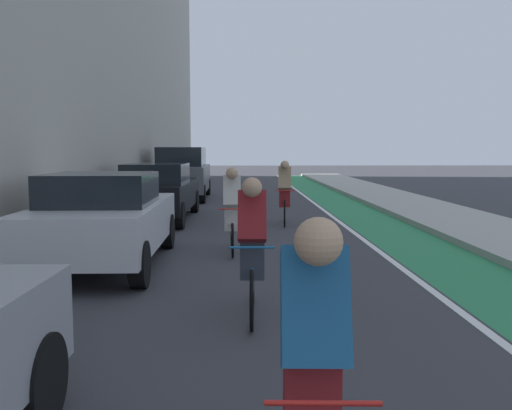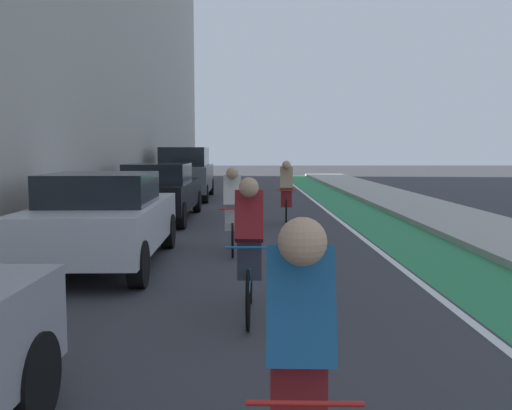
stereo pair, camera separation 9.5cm
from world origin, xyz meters
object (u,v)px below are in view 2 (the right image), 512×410
at_px(parked_sedan_white, 104,218).
at_px(cyclist_lead, 299,377).
at_px(parked_suv_gray, 186,172).
at_px(cyclist_trailing, 232,209).
at_px(cyclist_far, 286,191).
at_px(parked_sedan_black, 160,191).
at_px(cyclist_mid, 249,243).

height_order(parked_sedan_white, cyclist_lead, cyclist_lead).
distance_m(parked_suv_gray, cyclist_trailing, 11.50).
distance_m(parked_suv_gray, cyclist_far, 8.12).
height_order(parked_sedan_black, cyclist_mid, cyclist_mid).
xyz_separation_m(parked_suv_gray, cyclist_lead, (2.61, -19.00, -0.21)).
distance_m(parked_suv_gray, cyclist_lead, 19.18).
xyz_separation_m(parked_sedan_white, cyclist_lead, (2.61, -6.56, 0.02)).
xyz_separation_m(parked_sedan_white, cyclist_mid, (2.38, -2.86, 0.06)).
bearing_deg(parked_suv_gray, cyclist_far, -65.57).
distance_m(parked_sedan_black, cyclist_mid, 9.16).
distance_m(parked_sedan_black, cyclist_trailing, 5.28).
xyz_separation_m(parked_sedan_white, cyclist_far, (3.36, 5.05, 0.07)).
bearing_deg(cyclist_lead, cyclist_far, 86.30).
height_order(cyclist_mid, cyclist_far, cyclist_far).
bearing_deg(parked_sedan_white, cyclist_trailing, 28.60).
xyz_separation_m(parked_sedan_white, parked_sedan_black, (-0.00, 5.99, 0.00)).
height_order(parked_sedan_black, cyclist_lead, cyclist_lead).
height_order(cyclist_trailing, cyclist_far, cyclist_far).
distance_m(cyclist_lead, cyclist_far, 11.63).
bearing_deg(parked_sedan_black, cyclist_lead, -78.26).
height_order(parked_sedan_white, cyclist_mid, cyclist_mid).
xyz_separation_m(parked_sedan_white, parked_suv_gray, (0.00, 12.44, 0.23)).
xyz_separation_m(cyclist_lead, cyclist_trailing, (-0.52, 7.69, -0.01)).
bearing_deg(cyclist_lead, cyclist_mid, 93.51).
distance_m(parked_sedan_white, cyclist_trailing, 2.37).
xyz_separation_m(parked_sedan_black, cyclist_mid, (2.38, -8.84, 0.06)).
height_order(parked_suv_gray, cyclist_far, parked_suv_gray).
distance_m(parked_sedan_black, cyclist_lead, 12.81).
bearing_deg(cyclist_mid, parked_sedan_black, 105.07).
bearing_deg(cyclist_far, parked_sedan_black, 164.40).
xyz_separation_m(parked_suv_gray, cyclist_mid, (2.38, -15.30, -0.17)).
bearing_deg(parked_suv_gray, parked_sedan_white, -90.00).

